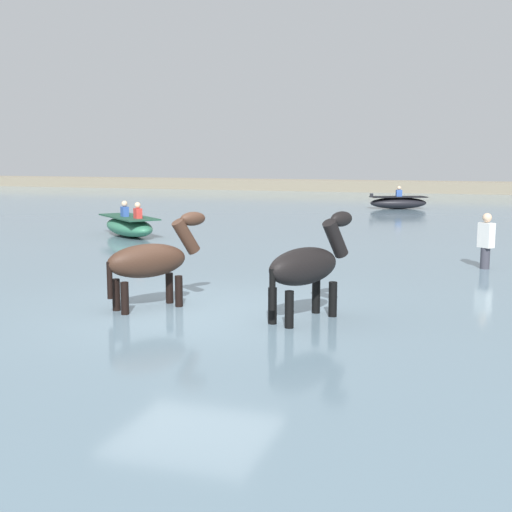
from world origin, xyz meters
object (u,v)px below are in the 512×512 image
at_px(horse_lead_black, 307,269).
at_px(person_onlooker_right, 486,248).
at_px(boat_far_inshore, 129,226).
at_px(boat_far_offshore, 398,202).
at_px(horse_trailing_dark_bay, 152,263).

relative_size(horse_lead_black, person_onlooker_right, 1.23).
distance_m(boat_far_inshore, boat_far_offshore, 14.79).
distance_m(boat_far_offshore, person_onlooker_right, 16.52).
distance_m(horse_lead_black, boat_far_inshore, 11.50).
height_order(horse_lead_black, person_onlooker_right, horse_lead_black).
relative_size(horse_trailing_dark_bay, boat_far_inshore, 0.69).
relative_size(horse_trailing_dark_bay, boat_far_offshore, 0.70).
bearing_deg(horse_trailing_dark_bay, boat_far_inshore, 120.63).
distance_m(horse_trailing_dark_bay, person_onlooker_right, 7.70).
distance_m(boat_far_inshore, person_onlooker_right, 10.68).
bearing_deg(boat_far_offshore, person_onlooker_right, -77.36).
bearing_deg(boat_far_offshore, horse_lead_black, -87.38).
xyz_separation_m(boat_far_inshore, boat_far_offshore, (6.66, 13.20, -0.02)).
xyz_separation_m(boat_far_inshore, person_onlooker_right, (10.27, -2.91, 0.14)).
bearing_deg(person_onlooker_right, boat_far_offshore, 102.64).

